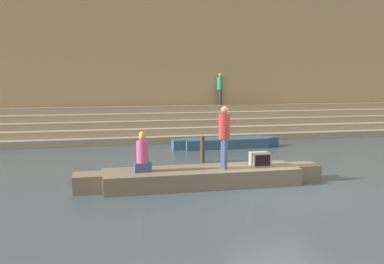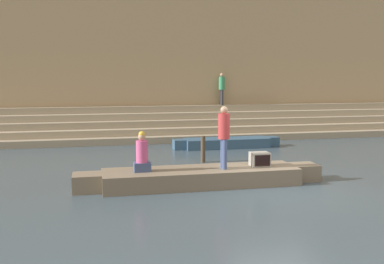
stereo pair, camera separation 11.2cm
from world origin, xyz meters
The scene contains 10 objects.
ground_plane centered at (0.00, 0.00, 0.00)m, with size 120.00×120.00×0.00m, color #3D4C56.
ghat_steps centered at (0.00, 10.51, 0.58)m, with size 36.00×2.76×1.58m.
back_wall centered at (0.00, 12.12, 4.10)m, with size 34.20×1.28×8.25m.
rowboat_main centered at (-1.93, 0.88, 0.26)m, with size 7.07×1.51×0.48m.
person_standing centered at (-1.30, 0.75, 1.51)m, with size 0.33×0.33×1.77m.
person_rowing centered at (-3.59, 0.89, 0.93)m, with size 0.46×0.36×1.11m.
tv_set centered at (-0.17, 0.89, 0.68)m, with size 0.54×0.45×0.40m.
moored_boat_shore centered at (0.74, 7.19, 0.22)m, with size 4.67×1.07×0.41m.
mooring_post centered at (-1.05, 4.19, 0.48)m, with size 0.16×0.16×0.95m, color #473828.
person_on_steps centered at (1.68, 11.24, 2.54)m, with size 0.31×0.31×1.65m.
Camera 1 is at (-4.98, -11.21, 3.09)m, focal length 42.00 mm.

